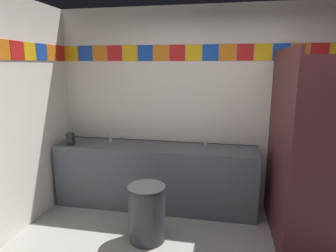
# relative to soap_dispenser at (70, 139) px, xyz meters

# --- Properties ---
(wall_back) EXTENTS (4.30, 0.09, 2.62)m
(wall_back) POSITION_rel_soap_dispenser_xyz_m (1.90, 0.48, 0.40)
(wall_back) COLOR silver
(wall_back) RESTS_ON ground_plane
(vanity_counter) EXTENTS (2.63, 0.56, 0.84)m
(vanity_counter) POSITION_rel_soap_dispenser_xyz_m (1.11, 0.16, -0.49)
(vanity_counter) COLOR #4C515B
(vanity_counter) RESTS_ON ground_plane
(faucet_left) EXTENTS (0.04, 0.10, 0.14)m
(faucet_left) POSITION_rel_soap_dispenser_xyz_m (0.46, 0.25, -0.03)
(faucet_left) COLOR silver
(faucet_left) RESTS_ON vanity_counter
(faucet_right) EXTENTS (0.04, 0.10, 0.14)m
(faucet_right) POSITION_rel_soap_dispenser_xyz_m (1.77, 0.25, -0.03)
(faucet_right) COLOR silver
(faucet_right) RESTS_ON vanity_counter
(soap_dispenser) EXTENTS (0.09, 0.09, 0.16)m
(soap_dispenser) POSITION_rel_soap_dispenser_xyz_m (0.00, 0.00, 0.00)
(soap_dispenser) COLOR black
(soap_dispenser) RESTS_ON vanity_counter
(stall_divider) EXTENTS (0.92, 1.31, 2.05)m
(stall_divider) POSITION_rel_soap_dispenser_xyz_m (2.76, -0.46, 0.10)
(stall_divider) COLOR #471E23
(stall_divider) RESTS_ON ground_plane
(toilet) EXTENTS (0.39, 0.49, 0.74)m
(toilet) POSITION_rel_soap_dispenser_xyz_m (3.16, 0.04, -0.61)
(toilet) COLOR white
(toilet) RESTS_ON ground_plane
(trash_bin) EXTENTS (0.41, 0.41, 0.62)m
(trash_bin) POSITION_rel_soap_dispenser_xyz_m (1.21, -0.63, -0.61)
(trash_bin) COLOR #333338
(trash_bin) RESTS_ON ground_plane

